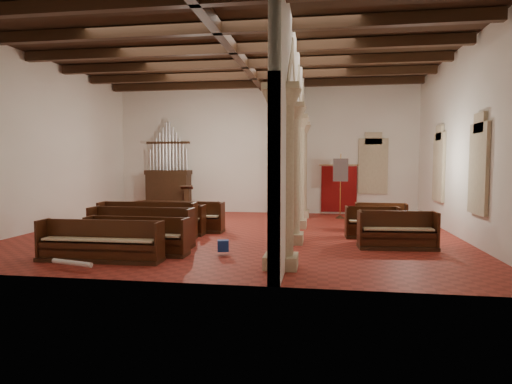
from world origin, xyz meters
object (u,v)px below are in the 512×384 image
object	(u,v)px
pipe_organ	(169,183)
lectern	(187,202)
processional_banner	(340,198)
nave_pew_0	(100,248)
aisle_pew_0	(397,236)

from	to	relation	value
pipe_organ	lectern	bearing A→B (deg)	-33.15
processional_banner	nave_pew_0	bearing A→B (deg)	-121.54
processional_banner	aisle_pew_0	xyz separation A→B (m)	(1.27, -6.30, -0.50)
nave_pew_0	aisle_pew_0	bearing A→B (deg)	18.65
pipe_organ	lectern	world-z (taller)	pipe_organ
processional_banner	aisle_pew_0	distance (m)	6.44
processional_banner	pipe_organ	bearing A→B (deg)	174.96
lectern	processional_banner	size ratio (longest dim) A/B	0.49
nave_pew_0	processional_banner	bearing A→B (deg)	54.83
pipe_organ	processional_banner	xyz separation A→B (m)	(8.00, -1.09, -0.53)
pipe_organ	aisle_pew_0	distance (m)	11.90
pipe_organ	nave_pew_0	size ratio (longest dim) A/B	1.44
processional_banner	nave_pew_0	xyz separation A→B (m)	(-6.07, -8.90, -0.52)
processional_banner	aisle_pew_0	bearing A→B (deg)	-75.86
aisle_pew_0	processional_banner	bearing A→B (deg)	97.94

